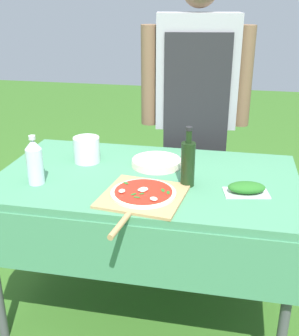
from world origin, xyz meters
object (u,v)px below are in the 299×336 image
(water_bottle, at_px, (35,161))
(plate_stack, at_px, (157,162))
(person_cook, at_px, (195,100))
(herb_container, at_px, (246,188))
(mixing_tub, at_px, (87,150))
(pizza_on_peel, at_px, (143,195))
(prep_table, at_px, (147,191))
(oil_bottle, at_px, (188,163))

(water_bottle, height_order, plate_stack, water_bottle)
(person_cook, bearing_deg, plate_stack, 66.82)
(herb_container, bearing_deg, mixing_tub, 164.36)
(water_bottle, distance_m, herb_container, 0.96)
(person_cook, xyz_separation_m, water_bottle, (-0.64, -0.85, -0.12))
(pizza_on_peel, bearing_deg, mixing_tub, 143.20)
(prep_table, xyz_separation_m, person_cook, (0.16, 0.66, 0.31))
(herb_container, xyz_separation_m, plate_stack, (-0.45, 0.24, -0.01))
(plate_stack, bearing_deg, water_bottle, -147.45)
(oil_bottle, xyz_separation_m, water_bottle, (-0.69, -0.12, -0.00))
(person_cook, relative_size, oil_bottle, 6.22)
(herb_container, bearing_deg, water_bottle, -175.23)
(mixing_tub, bearing_deg, plate_stack, 2.50)
(prep_table, distance_m, pizza_on_peel, 0.26)
(plate_stack, bearing_deg, person_cook, 75.19)
(person_cook, relative_size, pizza_on_peel, 3.15)
(oil_bottle, bearing_deg, mixing_tub, 160.70)
(person_cook, xyz_separation_m, herb_container, (0.31, -0.77, -0.20))
(pizza_on_peel, distance_m, herb_container, 0.46)
(oil_bottle, relative_size, water_bottle, 1.20)
(plate_stack, bearing_deg, prep_table, -99.80)
(pizza_on_peel, xyz_separation_m, plate_stack, (-0.01, 0.38, 0.00))
(prep_table, bearing_deg, person_cook, 76.19)
(herb_container, bearing_deg, pizza_on_peel, -163.11)
(oil_bottle, height_order, plate_stack, oil_bottle)
(prep_table, relative_size, oil_bottle, 5.24)
(water_bottle, bearing_deg, mixing_tub, 65.53)
(person_cook, xyz_separation_m, pizza_on_peel, (-0.13, -0.90, -0.22))
(water_bottle, bearing_deg, herb_container, 4.77)
(person_cook, height_order, pizza_on_peel, person_cook)
(oil_bottle, distance_m, mixing_tub, 0.58)
(pizza_on_peel, distance_m, water_bottle, 0.53)
(water_bottle, height_order, mixing_tub, water_bottle)
(prep_table, xyz_separation_m, mixing_tub, (-0.34, 0.12, 0.15))
(person_cook, xyz_separation_m, oil_bottle, (0.04, -0.73, -0.12))
(prep_table, relative_size, pizza_on_peel, 2.66)
(person_cook, relative_size, plate_stack, 6.79)
(person_cook, distance_m, water_bottle, 1.07)
(prep_table, bearing_deg, plate_stack, 80.20)
(water_bottle, distance_m, plate_stack, 0.61)
(prep_table, height_order, pizza_on_peel, pizza_on_peel)
(herb_container, xyz_separation_m, mixing_tub, (-0.81, 0.23, 0.04))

